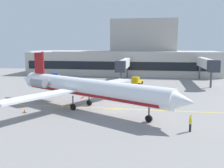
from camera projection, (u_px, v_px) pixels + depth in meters
ground at (112, 112)px, 36.66m from camera, size 120.00×120.00×0.11m
terminal_building at (127, 56)px, 83.70m from camera, size 61.11×17.28×17.99m
jet_bridge_west at (124, 64)px, 65.40m from camera, size 2.40×18.67×5.98m
jet_bridge_east at (206, 64)px, 61.99m from camera, size 2.40×18.80×6.39m
regional_jet at (85, 88)px, 37.77m from camera, size 30.32×23.94×8.58m
baggage_tug at (136, 81)px, 60.98m from camera, size 2.86×4.44×1.98m
pushback_tractor at (54, 77)px, 68.01m from camera, size 3.28×3.62×2.20m
marshaller at (190, 123)px, 27.92m from camera, size 0.48×0.77×1.94m
safety_cone_alpha at (166, 107)px, 38.41m from camera, size 0.47×0.47×0.55m
safety_cone_bravo at (123, 97)px, 45.09m from camera, size 0.47×0.47×0.55m
safety_cone_charlie at (171, 97)px, 45.20m from camera, size 0.47×0.47×0.55m
safety_cone_delta at (25, 111)px, 35.86m from camera, size 0.47×0.47×0.55m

